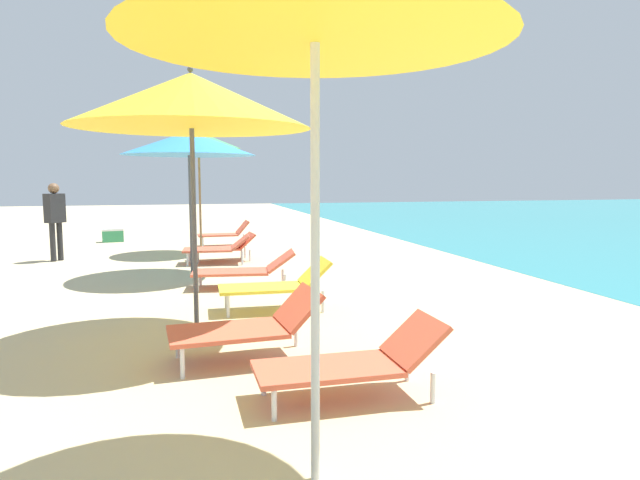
{
  "coord_description": "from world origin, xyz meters",
  "views": [
    {
      "loc": [
        -0.89,
        3.75,
        1.69
      ],
      "look_at": [
        0.38,
        8.75,
        1.11
      ],
      "focal_mm": 30.98,
      "sensor_mm": 36.0,
      "label": 1
    }
  ],
  "objects_px": {
    "lounger_fifth_shoreside": "(218,248)",
    "person_walking_near": "(55,214)",
    "lounger_fourth_inland": "(249,325)",
    "lounger_fourth_shoreside": "(277,284)",
    "umbrella_fifth": "(189,143)",
    "lounger_farthest_inland": "(224,247)",
    "umbrella_fourth": "(191,101)",
    "cooler_box": "(113,235)",
    "umbrella_third": "(315,5)",
    "lounger_third_shoreside": "(353,360)",
    "umbrella_farthest": "(199,140)",
    "lounger_fifth_inland": "(245,269)",
    "lounger_farthest_shoreside": "(225,233)"
  },
  "relations": [
    {
      "from": "umbrella_third",
      "to": "lounger_fourth_shoreside",
      "type": "distance_m",
      "value": 4.61
    },
    {
      "from": "umbrella_fifth",
      "to": "person_walking_near",
      "type": "height_order",
      "value": "umbrella_fifth"
    },
    {
      "from": "umbrella_third",
      "to": "cooler_box",
      "type": "distance_m",
      "value": 13.07
    },
    {
      "from": "lounger_third_shoreside",
      "to": "lounger_fourth_shoreside",
      "type": "relative_size",
      "value": 1.02
    },
    {
      "from": "umbrella_fourth",
      "to": "person_walking_near",
      "type": "xyz_separation_m",
      "value": [
        -2.6,
        6.26,
        -1.52
      ]
    },
    {
      "from": "umbrella_fourth",
      "to": "lounger_farthest_inland",
      "type": "height_order",
      "value": "umbrella_fourth"
    },
    {
      "from": "lounger_third_shoreside",
      "to": "cooler_box",
      "type": "distance_m",
      "value": 11.95
    },
    {
      "from": "lounger_fourth_shoreside",
      "to": "umbrella_fourth",
      "type": "bearing_deg",
      "value": 44.31
    },
    {
      "from": "umbrella_third",
      "to": "lounger_farthest_shoreside",
      "type": "xyz_separation_m",
      "value": [
        0.39,
        11.02,
        -2.25
      ]
    },
    {
      "from": "lounger_fifth_inland",
      "to": "lounger_farthest_inland",
      "type": "height_order",
      "value": "lounger_fifth_inland"
    },
    {
      "from": "umbrella_farthest",
      "to": "umbrella_third",
      "type": "bearing_deg",
      "value": -88.54
    },
    {
      "from": "lounger_farthest_inland",
      "to": "umbrella_fourth",
      "type": "bearing_deg",
      "value": 78.05
    },
    {
      "from": "lounger_fourth_inland",
      "to": "lounger_farthest_inland",
      "type": "relative_size",
      "value": 1.07
    },
    {
      "from": "umbrella_fifth",
      "to": "umbrella_farthest",
      "type": "height_order",
      "value": "umbrella_farthest"
    },
    {
      "from": "lounger_farthest_shoreside",
      "to": "lounger_farthest_inland",
      "type": "relative_size",
      "value": 0.96
    },
    {
      "from": "lounger_third_shoreside",
      "to": "lounger_fifth_shoreside",
      "type": "bearing_deg",
      "value": -85.89
    },
    {
      "from": "umbrella_fourth",
      "to": "lounger_fifth_shoreside",
      "type": "xyz_separation_m",
      "value": [
        0.57,
        5.1,
        -2.16
      ]
    },
    {
      "from": "umbrella_farthest",
      "to": "person_walking_near",
      "type": "bearing_deg",
      "value": -170.32
    },
    {
      "from": "umbrella_third",
      "to": "umbrella_farthest",
      "type": "xyz_separation_m",
      "value": [
        -0.25,
        9.81,
        -0.05
      ]
    },
    {
      "from": "umbrella_fifth",
      "to": "cooler_box",
      "type": "bearing_deg",
      "value": 108.53
    },
    {
      "from": "umbrella_fifth",
      "to": "lounger_third_shoreside",
      "type": "bearing_deg",
      "value": -79.59
    },
    {
      "from": "lounger_fourth_inland",
      "to": "person_walking_near",
      "type": "height_order",
      "value": "person_walking_near"
    },
    {
      "from": "umbrella_third",
      "to": "lounger_farthest_shoreside",
      "type": "distance_m",
      "value": 11.26
    },
    {
      "from": "lounger_fifth_inland",
      "to": "umbrella_farthest",
      "type": "bearing_deg",
      "value": -76.12
    },
    {
      "from": "umbrella_third",
      "to": "umbrella_fifth",
      "type": "distance_m",
      "value": 6.91
    },
    {
      "from": "lounger_fifth_inland",
      "to": "lounger_farthest_shoreside",
      "type": "height_order",
      "value": "lounger_farthest_shoreside"
    },
    {
      "from": "umbrella_third",
      "to": "lounger_third_shoreside",
      "type": "height_order",
      "value": "umbrella_third"
    },
    {
      "from": "lounger_third_shoreside",
      "to": "lounger_fourth_shoreside",
      "type": "xyz_separation_m",
      "value": [
        -0.07,
        2.96,
        0.04
      ]
    },
    {
      "from": "umbrella_fifth",
      "to": "lounger_fifth_inland",
      "type": "height_order",
      "value": "umbrella_fifth"
    },
    {
      "from": "umbrella_third",
      "to": "umbrella_farthest",
      "type": "distance_m",
      "value": 9.82
    },
    {
      "from": "lounger_fifth_shoreside",
      "to": "lounger_fourth_inland",
      "type": "bearing_deg",
      "value": 93.77
    },
    {
      "from": "lounger_farthest_shoreside",
      "to": "umbrella_fifth",
      "type": "bearing_deg",
      "value": 76.23
    },
    {
      "from": "lounger_third_shoreside",
      "to": "lounger_fifth_inland",
      "type": "distance_m",
      "value": 4.55
    },
    {
      "from": "umbrella_fifth",
      "to": "cooler_box",
      "type": "relative_size",
      "value": 4.37
    },
    {
      "from": "lounger_fifth_shoreside",
      "to": "cooler_box",
      "type": "xyz_separation_m",
      "value": [
        -2.45,
        4.47,
        -0.14
      ]
    },
    {
      "from": "lounger_fourth_inland",
      "to": "umbrella_fifth",
      "type": "bearing_deg",
      "value": -89.07
    },
    {
      "from": "umbrella_third",
      "to": "lounger_fifth_shoreside",
      "type": "relative_size",
      "value": 2.11
    },
    {
      "from": "lounger_fourth_inland",
      "to": "lounger_fourth_shoreside",
      "type": "bearing_deg",
      "value": -111.56
    },
    {
      "from": "lounger_fourth_inland",
      "to": "lounger_fifth_shoreside",
      "type": "height_order",
      "value": "lounger_fourth_inland"
    },
    {
      "from": "lounger_third_shoreside",
      "to": "lounger_fourth_inland",
      "type": "xyz_separation_m",
      "value": [
        -0.67,
        1.08,
        0.04
      ]
    },
    {
      "from": "lounger_fifth_inland",
      "to": "cooler_box",
      "type": "distance_m",
      "value": 7.53
    },
    {
      "from": "umbrella_third",
      "to": "umbrella_fifth",
      "type": "xyz_separation_m",
      "value": [
        -0.52,
        6.88,
        -0.3
      ]
    },
    {
      "from": "lounger_third_shoreside",
      "to": "lounger_fourth_shoreside",
      "type": "height_order",
      "value": "lounger_fourth_shoreside"
    },
    {
      "from": "lounger_third_shoreside",
      "to": "cooler_box",
      "type": "height_order",
      "value": "lounger_third_shoreside"
    },
    {
      "from": "umbrella_farthest",
      "to": "cooler_box",
      "type": "distance_m",
      "value": 4.26
    },
    {
      "from": "umbrella_fourth",
      "to": "lounger_fifth_shoreside",
      "type": "bearing_deg",
      "value": 83.64
    },
    {
      "from": "lounger_fourth_shoreside",
      "to": "person_walking_near",
      "type": "xyz_separation_m",
      "value": [
        -3.64,
        5.31,
        0.62
      ]
    },
    {
      "from": "lounger_fifth_shoreside",
      "to": "person_walking_near",
      "type": "bearing_deg",
      "value": -15.26
    },
    {
      "from": "lounger_fourth_inland",
      "to": "lounger_farthest_shoreside",
      "type": "distance_m",
      "value": 8.91
    },
    {
      "from": "umbrella_third",
      "to": "lounger_fifth_shoreside",
      "type": "bearing_deg",
      "value": 89.92
    }
  ]
}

